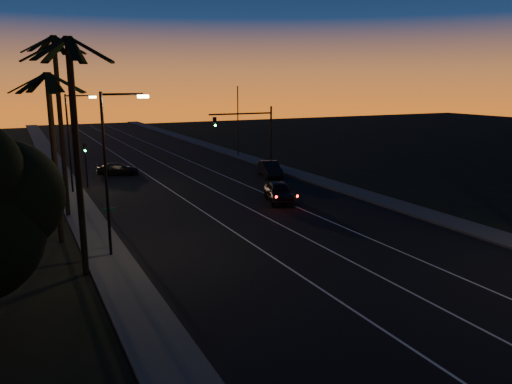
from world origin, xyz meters
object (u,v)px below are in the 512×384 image
right_car (270,169)px  cross_car (118,169)px  signal_mast (251,128)px  lead_car (279,192)px

right_car → cross_car: right_car is taller
signal_mast → cross_car: 14.47m
cross_car → lead_car: bearing=-62.4°
signal_mast → cross_car: signal_mast is taller
right_car → signal_mast: bearing=109.5°
cross_car → right_car: bearing=-29.6°
lead_car → cross_car: (-9.34, 17.83, -0.19)m
lead_car → cross_car: lead_car is taller
signal_mast → lead_car: signal_mast is taller
signal_mast → cross_car: size_ratio=1.54×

